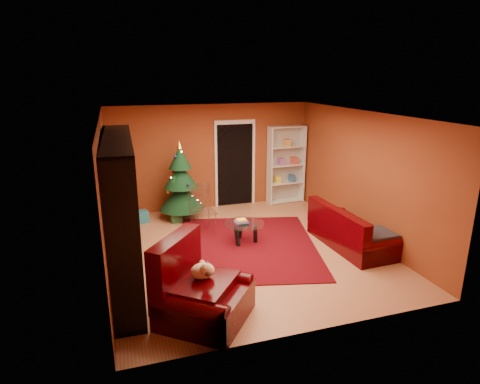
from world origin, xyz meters
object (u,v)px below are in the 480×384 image
object	(u,v)px
gift_box_green	(176,216)
acrylic_chair	(203,212)
media_unit	(122,213)
dog	(203,271)
rug	(246,246)
gift_box_teal	(142,217)
white_bookshelf	(286,165)
sofa	(351,226)
coffee_table	(244,233)
armchair	(205,288)
christmas_tree	(181,181)

from	to	relation	value
gift_box_green	acrylic_chair	xyz separation A→B (m)	(0.45, -0.91, 0.36)
media_unit	dog	world-z (taller)	media_unit
media_unit	acrylic_chair	world-z (taller)	media_unit
rug	gift_box_teal	distance (m)	2.76
gift_box_green	white_bookshelf	size ratio (longest dim) A/B	0.12
sofa	gift_box_teal	bearing A→B (deg)	53.49
rug	sofa	distance (m)	2.10
white_bookshelf	coffee_table	size ratio (longest dim) A/B	2.53
gift_box_green	armchair	distance (m)	4.00
armchair	sofa	world-z (taller)	armchair
rug	media_unit	xyz separation A→B (m)	(-2.32, -0.72, 1.18)
coffee_table	acrylic_chair	world-z (taller)	acrylic_chair
christmas_tree	armchair	world-z (taller)	christmas_tree
coffee_table	dog	bearing A→B (deg)	-120.66
armchair	dog	bearing A→B (deg)	45.00
gift_box_teal	sofa	xyz separation A→B (m)	(3.86, -2.62, 0.28)
media_unit	armchair	size ratio (longest dim) A/B	2.57
white_bookshelf	gift_box_teal	bearing A→B (deg)	-175.63
christmas_tree	acrylic_chair	xyz separation A→B (m)	(0.27, -1.12, -0.42)
dog	gift_box_green	bearing A→B (deg)	35.07
gift_box_green	acrylic_chair	size ratio (longest dim) A/B	0.26
rug	coffee_table	bearing A→B (deg)	85.74
coffee_table	media_unit	bearing A→B (deg)	-159.08
dog	armchair	bearing A→B (deg)	-135.00
media_unit	white_bookshelf	xyz separation A→B (m)	(4.22, 3.16, -0.18)
media_unit	christmas_tree	xyz separation A→B (m)	(1.38, 2.74, -0.30)
rug	dog	xyz separation A→B (m)	(-1.33, -2.09, 0.69)
gift_box_green	armchair	bearing A→B (deg)	-93.01
armchair	acrylic_chair	xyz separation A→B (m)	(0.66, 3.07, 0.01)
gift_box_teal	dog	distance (m)	4.18
white_bookshelf	sofa	bearing A→B (deg)	-90.88
gift_box_teal	white_bookshelf	world-z (taller)	white_bookshelf
gift_box_teal	gift_box_green	world-z (taller)	gift_box_teal
gift_box_green	dog	world-z (taller)	dog
armchair	acrylic_chair	distance (m)	3.14
rug	gift_box_teal	xyz separation A→B (m)	(-1.88, 2.01, 0.12)
dog	acrylic_chair	distance (m)	3.08
rug	dog	size ratio (longest dim) A/B	7.90
media_unit	white_bookshelf	bearing A→B (deg)	38.11
coffee_table	gift_box_green	bearing A→B (deg)	124.52
gift_box_teal	dog	xyz separation A→B (m)	(0.55, -4.10, 0.57)
gift_box_teal	coffee_table	world-z (taller)	coffee_table
christmas_tree	armchair	distance (m)	4.23
media_unit	gift_box_green	size ratio (longest dim) A/B	12.63
rug	acrylic_chair	size ratio (longest dim) A/B	3.29
gift_box_green	coffee_table	world-z (taller)	coffee_table
armchair	coffee_table	bearing A→B (deg)	8.51
rug	sofa	bearing A→B (deg)	-17.19
gift_box_green	sofa	size ratio (longest dim) A/B	0.13
dog	sofa	bearing A→B (deg)	-27.55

